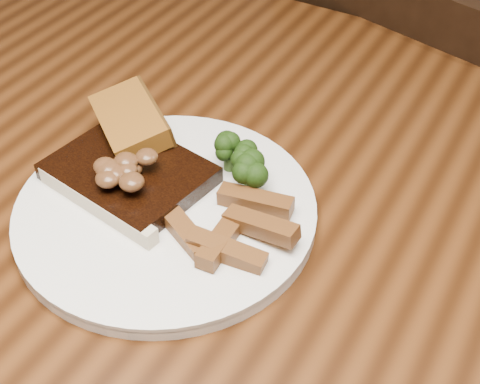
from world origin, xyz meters
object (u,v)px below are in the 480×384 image
at_px(dining_table, 253,278).
at_px(steak, 129,175).
at_px(chair_far, 390,145).
at_px(plate, 166,212).
at_px(garlic_bread, 131,135).
at_px(potato_wedges, 227,222).

distance_m(dining_table, steak, 0.18).
distance_m(chair_far, plate, 0.68).
height_order(steak, garlic_bread, garlic_bread).
relative_size(steak, potato_wedges, 1.59).
xyz_separation_m(dining_table, plate, (-0.08, -0.04, 0.10)).
distance_m(steak, potato_wedges, 0.12).
bearing_deg(chair_far, dining_table, 106.17).
distance_m(dining_table, potato_wedges, 0.12).
relative_size(plate, garlic_bread, 2.76).
distance_m(plate, potato_wedges, 0.07).
relative_size(dining_table, plate, 5.28).
bearing_deg(potato_wedges, plate, -178.09).
height_order(dining_table, chair_far, chair_far).
xyz_separation_m(chair_far, potato_wedges, (0.01, -0.60, 0.33)).
distance_m(steak, garlic_bread, 0.07).
bearing_deg(steak, potato_wedges, 4.11).
bearing_deg(potato_wedges, steak, 175.09).
relative_size(steak, garlic_bread, 1.41).
distance_m(dining_table, chair_far, 0.60).
height_order(dining_table, steak, steak).
xyz_separation_m(plate, potato_wedges, (0.07, 0.00, 0.02)).
bearing_deg(plate, garlic_bread, 143.49).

